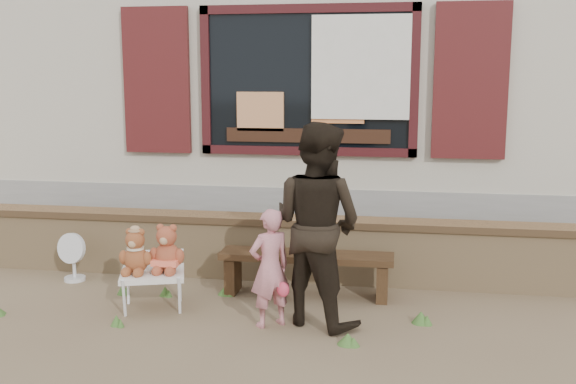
% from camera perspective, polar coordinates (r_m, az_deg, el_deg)
% --- Properties ---
extents(ground, '(80.00, 80.00, 0.00)m').
position_cam_1_polar(ground, '(6.21, -0.94, -10.08)').
color(ground, brown).
rests_on(ground, ground).
extents(shopfront, '(8.04, 5.13, 4.00)m').
position_cam_1_polar(shopfront, '(10.28, 3.66, 9.22)').
color(shopfront, '#A69B86').
rests_on(shopfront, ground).
extents(brick_wall, '(7.10, 0.36, 0.67)m').
position_cam_1_polar(brick_wall, '(7.05, 0.54, -4.72)').
color(brick_wall, tan).
rests_on(brick_wall, ground).
extents(bench, '(1.67, 0.36, 0.43)m').
position_cam_1_polar(bench, '(6.54, 1.56, -6.17)').
color(bench, '#312011').
rests_on(bench, ground).
extents(folding_chair, '(0.70, 0.65, 0.35)m').
position_cam_1_polar(folding_chair, '(6.31, -11.40, -6.93)').
color(folding_chair, silver).
rests_on(folding_chair, ground).
extents(teddy_bear_left, '(0.37, 0.35, 0.42)m').
position_cam_1_polar(teddy_bear_left, '(6.26, -12.76, -4.82)').
color(teddy_bear_left, brown).
rests_on(teddy_bear_left, folding_chair).
extents(teddy_bear_right, '(0.40, 0.37, 0.45)m').
position_cam_1_polar(teddy_bear_right, '(6.24, -10.19, -4.63)').
color(teddy_bear_right, brown).
rests_on(teddy_bear_right, folding_chair).
extents(child, '(0.44, 0.42, 1.02)m').
position_cam_1_polar(child, '(5.73, -1.55, -6.45)').
color(child, '#D27D85').
rests_on(child, ground).
extents(adult, '(1.06, 0.98, 1.74)m').
position_cam_1_polar(adult, '(5.73, 2.50, -2.75)').
color(adult, black).
rests_on(adult, ground).
extents(fan_left, '(0.33, 0.22, 0.51)m').
position_cam_1_polar(fan_left, '(7.37, -17.69, -5.23)').
color(fan_left, silver).
rests_on(fan_left, ground).
extents(grass_tufts, '(3.93, 1.21, 0.11)m').
position_cam_1_polar(grass_tufts, '(6.18, -5.98, -9.78)').
color(grass_tufts, '#3D6428').
rests_on(grass_tufts, ground).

